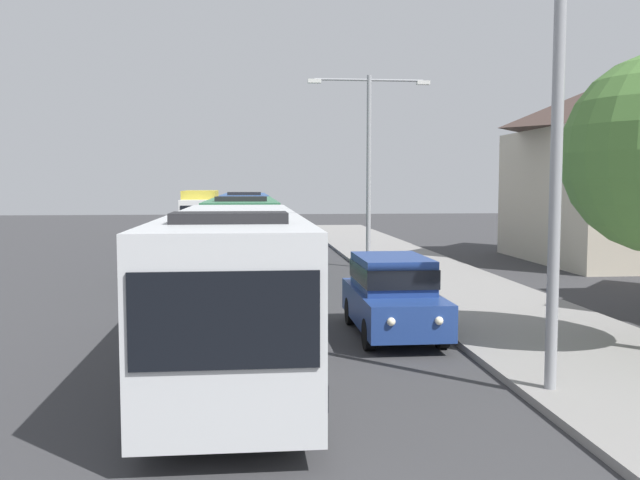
{
  "coord_description": "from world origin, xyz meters",
  "views": [
    {
      "loc": [
        -0.98,
        -3.47,
        3.64
      ],
      "look_at": [
        0.82,
        14.41,
        2.18
      ],
      "focal_mm": 38.9,
      "sensor_mm": 36.0,
      "label": 1
    }
  ],
  "objects_px": {
    "box_truck_oncoming": "(200,211)",
    "streetlamp_near": "(558,96)",
    "bus_middle": "(245,217)",
    "streetlamp_mid": "(369,150)",
    "bus_lead": "(235,281)",
    "white_suv": "(392,293)",
    "bus_second_in_line": "(242,234)"
  },
  "relations": [
    {
      "from": "bus_second_in_line",
      "to": "white_suv",
      "type": "bearing_deg",
      "value": -71.46
    },
    {
      "from": "streetlamp_near",
      "to": "white_suv",
      "type": "bearing_deg",
      "value": 108.5
    },
    {
      "from": "bus_middle",
      "to": "streetlamp_mid",
      "type": "bearing_deg",
      "value": -63.81
    },
    {
      "from": "bus_lead",
      "to": "streetlamp_near",
      "type": "height_order",
      "value": "streetlamp_near"
    },
    {
      "from": "bus_lead",
      "to": "bus_middle",
      "type": "height_order",
      "value": "same"
    },
    {
      "from": "bus_lead",
      "to": "bus_second_in_line",
      "type": "height_order",
      "value": "same"
    },
    {
      "from": "white_suv",
      "to": "bus_second_in_line",
      "type": "bearing_deg",
      "value": 108.54
    },
    {
      "from": "box_truck_oncoming",
      "to": "streetlamp_near",
      "type": "bearing_deg",
      "value": -77.58
    },
    {
      "from": "bus_second_in_line",
      "to": "white_suv",
      "type": "xyz_separation_m",
      "value": [
        3.7,
        -11.02,
        -0.66
      ]
    },
    {
      "from": "bus_lead",
      "to": "box_truck_oncoming",
      "type": "xyz_separation_m",
      "value": [
        -3.3,
        36.69,
        0.02
      ]
    },
    {
      "from": "bus_middle",
      "to": "white_suv",
      "type": "distance_m",
      "value": 24.58
    },
    {
      "from": "bus_middle",
      "to": "streetlamp_near",
      "type": "height_order",
      "value": "streetlamp_near"
    },
    {
      "from": "bus_second_in_line",
      "to": "bus_middle",
      "type": "height_order",
      "value": "same"
    },
    {
      "from": "box_truck_oncoming",
      "to": "streetlamp_near",
      "type": "xyz_separation_m",
      "value": [
        8.7,
        -39.52,
        3.38
      ]
    },
    {
      "from": "box_truck_oncoming",
      "to": "streetlamp_mid",
      "type": "height_order",
      "value": "streetlamp_mid"
    },
    {
      "from": "bus_lead",
      "to": "box_truck_oncoming",
      "type": "relative_size",
      "value": 1.51
    },
    {
      "from": "bus_middle",
      "to": "bus_second_in_line",
      "type": "bearing_deg",
      "value": -90.0
    },
    {
      "from": "bus_middle",
      "to": "streetlamp_mid",
      "type": "xyz_separation_m",
      "value": [
        5.4,
        -10.98,
        3.39
      ]
    },
    {
      "from": "box_truck_oncoming",
      "to": "streetlamp_mid",
      "type": "bearing_deg",
      "value": -67.61
    },
    {
      "from": "white_suv",
      "to": "box_truck_oncoming",
      "type": "bearing_deg",
      "value": 101.49
    },
    {
      "from": "white_suv",
      "to": "box_truck_oncoming",
      "type": "distance_m",
      "value": 35.15
    },
    {
      "from": "white_suv",
      "to": "box_truck_oncoming",
      "type": "relative_size",
      "value": 0.61
    },
    {
      "from": "bus_second_in_line",
      "to": "white_suv",
      "type": "relative_size",
      "value": 2.52
    },
    {
      "from": "bus_lead",
      "to": "bus_middle",
      "type": "xyz_separation_m",
      "value": [
        0.0,
        26.55,
        0.0
      ]
    },
    {
      "from": "box_truck_oncoming",
      "to": "bus_second_in_line",
      "type": "bearing_deg",
      "value": -81.97
    },
    {
      "from": "bus_lead",
      "to": "streetlamp_mid",
      "type": "height_order",
      "value": "streetlamp_mid"
    },
    {
      "from": "bus_middle",
      "to": "streetlamp_near",
      "type": "bearing_deg",
      "value": -79.59
    },
    {
      "from": "streetlamp_mid",
      "to": "bus_lead",
      "type": "bearing_deg",
      "value": -109.12
    },
    {
      "from": "bus_lead",
      "to": "streetlamp_near",
      "type": "distance_m",
      "value": 6.98
    },
    {
      "from": "bus_lead",
      "to": "bus_second_in_line",
      "type": "relative_size",
      "value": 0.98
    },
    {
      "from": "white_suv",
      "to": "streetlamp_mid",
      "type": "xyz_separation_m",
      "value": [
        1.7,
        13.32,
        4.05
      ]
    },
    {
      "from": "bus_second_in_line",
      "to": "streetlamp_mid",
      "type": "height_order",
      "value": "streetlamp_mid"
    }
  ]
}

